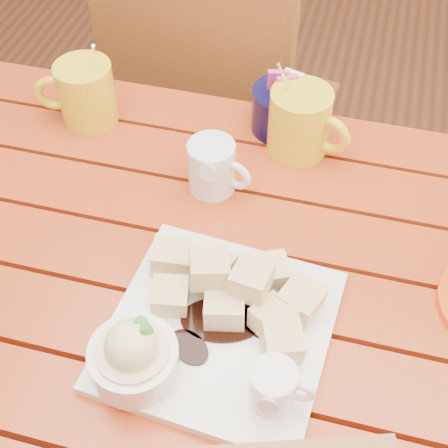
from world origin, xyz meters
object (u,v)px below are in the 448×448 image
(dessert_plate, at_px, (204,329))
(chair_far, at_px, (215,112))
(coffee_mug_left, at_px, (85,92))
(coffee_mug_right, at_px, (301,121))
(table, at_px, (210,315))

(dessert_plate, bearing_deg, chair_far, 104.31)
(coffee_mug_left, xyz_separation_m, coffee_mug_right, (0.37, 0.01, 0.00))
(coffee_mug_left, bearing_deg, dessert_plate, -65.66)
(coffee_mug_left, bearing_deg, chair_far, 53.82)
(coffee_mug_right, distance_m, chair_far, 0.51)
(dessert_plate, height_order, coffee_mug_right, coffee_mug_right)
(dessert_plate, xyz_separation_m, coffee_mug_left, (-0.32, 0.39, 0.02))
(table, relative_size, coffee_mug_left, 7.35)
(table, bearing_deg, coffee_mug_left, 136.97)
(coffee_mug_right, bearing_deg, table, -82.99)
(dessert_plate, distance_m, coffee_mug_left, 0.50)
(dessert_plate, distance_m, chair_far, 0.81)
(table, xyz_separation_m, chair_far, (-0.17, 0.63, -0.12))
(table, bearing_deg, dessert_plate, -77.58)
(table, height_order, coffee_mug_right, coffee_mug_right)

